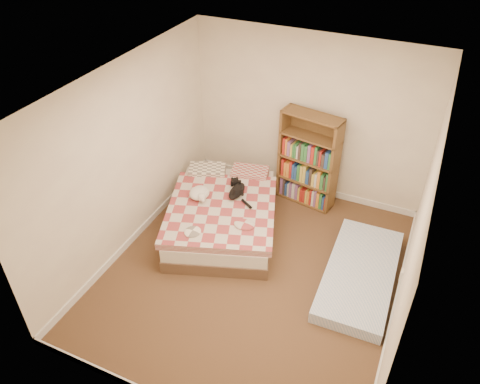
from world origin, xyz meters
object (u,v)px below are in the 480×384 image
at_px(bed, 224,213).
at_px(black_cat, 238,190).
at_px(white_dog, 200,193).
at_px(bookshelf, 308,170).
at_px(floor_mattress, 360,274).

bearing_deg(bed, black_cat, 41.33).
xyz_separation_m(bed, white_dog, (-0.32, -0.09, 0.31)).
relative_size(bed, bookshelf, 1.57).
bearing_deg(black_cat, floor_mattress, -45.07).
bearing_deg(floor_mattress, black_cat, 165.29).
relative_size(bed, black_cat, 3.47).
relative_size(bed, white_dog, 7.36).
xyz_separation_m(bookshelf, white_dog, (-1.18, -1.19, 0.00)).
height_order(black_cat, white_dog, same).
distance_m(bed, bookshelf, 1.43).
relative_size(bookshelf, white_dog, 4.68).
xyz_separation_m(bed, black_cat, (0.12, 0.21, 0.30)).
bearing_deg(floor_mattress, white_dog, 175.16).
height_order(bed, white_dog, white_dog).
bearing_deg(bed, bookshelf, 33.12).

